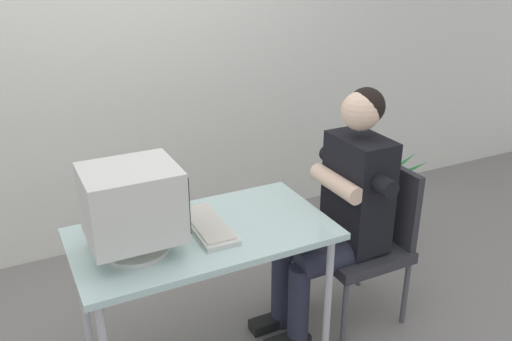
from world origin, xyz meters
name	(u,v)px	position (x,y,z in m)	size (l,w,h in m)	color
wall_back	(162,20)	(0.30, 1.40, 1.50)	(8.00, 0.10, 3.00)	silver
desk	(204,243)	(0.00, 0.00, 0.67)	(1.19, 0.65, 0.73)	#B7B7BC
crt_monitor	(133,205)	(-0.32, -0.04, 0.95)	(0.39, 0.33, 0.39)	silver
keyboard	(207,225)	(0.03, 0.02, 0.75)	(0.17, 0.42, 0.03)	silver
office_chair	(367,235)	(0.93, -0.03, 0.49)	(0.46, 0.46, 0.88)	#4C4C51
person_seated	(341,206)	(0.75, -0.03, 0.70)	(0.68, 0.55, 1.31)	black
potted_plant	(368,200)	(1.36, 0.50, 0.37)	(0.69, 0.72, 0.81)	#4C4C51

